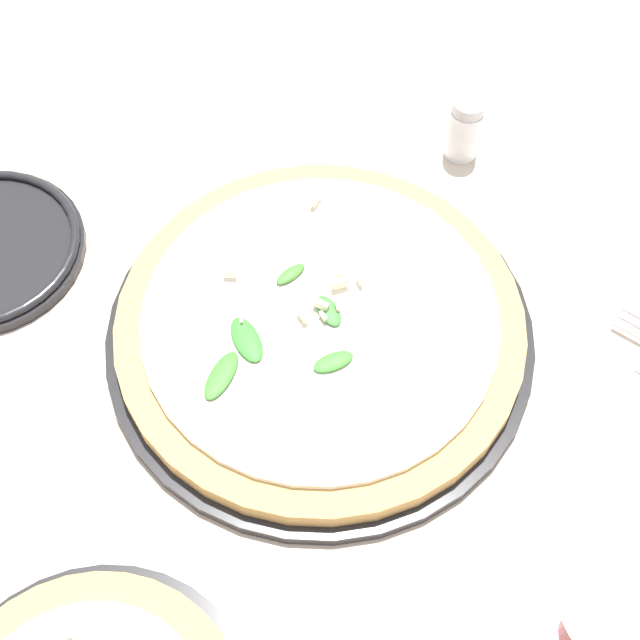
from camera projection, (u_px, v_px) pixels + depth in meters
The scene contains 4 objects.
ground_plane at pixel (363, 354), 0.74m from camera, with size 6.00×6.00×0.00m, color beige.
pizza_arugula_main at pixel (320, 328), 0.73m from camera, with size 0.36×0.36×0.05m.
wine_glass at pixel (602, 626), 0.51m from camera, with size 0.08×0.08×0.16m.
shaker_pepper at pixel (464, 128), 0.83m from camera, with size 0.03×0.03×0.07m.
Camera 1 is at (-0.22, 0.30, 0.64)m, focal length 50.00 mm.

